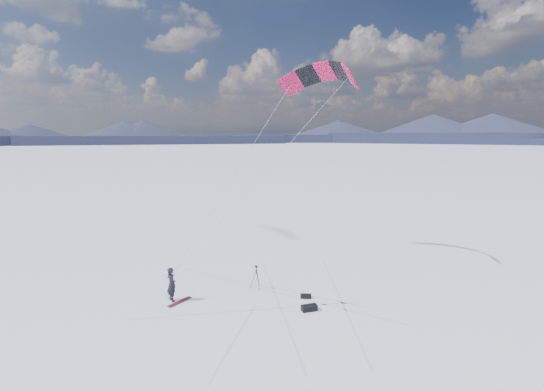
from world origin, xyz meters
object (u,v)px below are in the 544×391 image
gear_bag_a (309,308)px  gear_bag_b (306,296)px  tripod (256,274)px  snowboard (180,302)px  snowkiter (172,301)px

gear_bag_a → gear_bag_b: bearing=73.5°
gear_bag_a → tripod: bearing=115.6°
tripod → gear_bag_a: 4.18m
snowboard → tripod: (4.53, 0.08, 0.88)m
snowboard → gear_bag_b: size_ratio=2.32×
snowboard → tripod: bearing=-30.1°
snowkiter → snowboard: size_ratio=1.23×
snowboard → tripod: 4.61m
gear_bag_a → gear_bag_b: (0.61, 1.43, -0.04)m
snowkiter → tripod: (4.87, -0.29, 0.90)m
snowboard → gear_bag_b: 6.90m
snowboard → gear_bag_a: (5.87, -3.81, 0.14)m
snowkiter → gear_bag_a: size_ratio=2.24×
snowboard → gear_bag_a: 7.00m
snowboard → gear_bag_a: bearing=-64.1°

